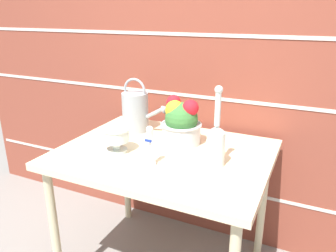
% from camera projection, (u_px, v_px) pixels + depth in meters
% --- Properties ---
extents(brick_wall, '(3.60, 0.08, 2.20)m').
position_uv_depth(brick_wall, '(200.00, 66.00, 1.95)').
color(brick_wall, brown).
rests_on(brick_wall, ground_plane).
extents(patio_table, '(1.04, 0.81, 0.74)m').
position_uv_depth(patio_table, '(165.00, 164.00, 1.68)').
color(patio_table, beige).
rests_on(patio_table, ground_plane).
extents(watering_can, '(0.30, 0.15, 0.31)m').
position_uv_depth(watering_can, '(136.00, 111.00, 1.90)').
color(watering_can, '#93999E').
rests_on(watering_can, patio_table).
extents(crystal_pedestal_bowl, '(0.14, 0.14, 0.12)m').
position_uv_depth(crystal_pedestal_bowl, '(116.00, 137.00, 1.62)').
color(crystal_pedestal_bowl, silver).
rests_on(crystal_pedestal_bowl, patio_table).
extents(flower_planter, '(0.22, 0.22, 0.25)m').
position_uv_depth(flower_planter, '(181.00, 122.00, 1.72)').
color(flower_planter, '#BCBCC1').
rests_on(flower_planter, patio_table).
extents(glass_decanter, '(0.08, 0.08, 0.37)m').
position_uv_depth(glass_decanter, '(216.00, 141.00, 1.46)').
color(glass_decanter, silver).
rests_on(glass_decanter, patio_table).
extents(figurine_vase, '(0.06, 0.06, 0.19)m').
position_uv_depth(figurine_vase, '(150.00, 150.00, 1.47)').
color(figurine_vase, white).
rests_on(figurine_vase, patio_table).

